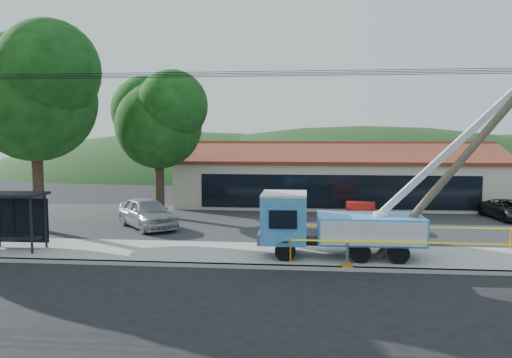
{
  "coord_description": "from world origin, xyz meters",
  "views": [
    {
      "loc": [
        1.88,
        -16.6,
        5.11
      ],
      "look_at": [
        -0.28,
        5.0,
        3.19
      ],
      "focal_mm": 35.0,
      "sensor_mm": 36.0,
      "label": 1
    }
  ],
  "objects_px": {
    "utility_truck": "(337,222)",
    "bus_shelter": "(16,208)",
    "car_silver": "(147,230)",
    "car_dark": "(508,221)",
    "car_red": "(360,231)",
    "leaning_pole": "(467,154)"
  },
  "relations": [
    {
      "from": "utility_truck",
      "to": "bus_shelter",
      "type": "distance_m",
      "value": 13.81
    },
    {
      "from": "bus_shelter",
      "to": "car_silver",
      "type": "bearing_deg",
      "value": 54.45
    },
    {
      "from": "utility_truck",
      "to": "bus_shelter",
      "type": "bearing_deg",
      "value": -179.7
    },
    {
      "from": "car_silver",
      "to": "car_dark",
      "type": "bearing_deg",
      "value": -26.73
    },
    {
      "from": "utility_truck",
      "to": "car_dark",
      "type": "relative_size",
      "value": 2.66
    },
    {
      "from": "bus_shelter",
      "to": "car_red",
      "type": "distance_m",
      "value": 16.78
    },
    {
      "from": "utility_truck",
      "to": "car_silver",
      "type": "height_order",
      "value": "utility_truck"
    },
    {
      "from": "bus_shelter",
      "to": "car_silver",
      "type": "distance_m",
      "value": 7.21
    },
    {
      "from": "bus_shelter",
      "to": "car_dark",
      "type": "relative_size",
      "value": 0.62
    },
    {
      "from": "car_red",
      "to": "car_silver",
      "type": "bearing_deg",
      "value": -170.65
    },
    {
      "from": "car_red",
      "to": "car_dark",
      "type": "xyz_separation_m",
      "value": [
        9.13,
        4.1,
        0.0
      ]
    },
    {
      "from": "leaning_pole",
      "to": "car_red",
      "type": "relative_size",
      "value": 1.81
    },
    {
      "from": "car_silver",
      "to": "leaning_pole",
      "type": "bearing_deg",
      "value": -60.9
    },
    {
      "from": "leaning_pole",
      "to": "car_dark",
      "type": "xyz_separation_m",
      "value": [
        5.77,
        10.48,
        -4.37
      ]
    },
    {
      "from": "car_red",
      "to": "bus_shelter",
      "type": "bearing_deg",
      "value": -151.5
    },
    {
      "from": "leaning_pole",
      "to": "car_silver",
      "type": "distance_m",
      "value": 16.47
    },
    {
      "from": "leaning_pole",
      "to": "bus_shelter",
      "type": "xyz_separation_m",
      "value": [
        -18.77,
        0.04,
        -2.4
      ]
    },
    {
      "from": "car_silver",
      "to": "car_red",
      "type": "height_order",
      "value": "car_silver"
    },
    {
      "from": "utility_truck",
      "to": "car_red",
      "type": "bearing_deg",
      "value": 75.61
    },
    {
      "from": "leaning_pole",
      "to": "bus_shelter",
      "type": "distance_m",
      "value": 18.92
    },
    {
      "from": "leaning_pole",
      "to": "car_red",
      "type": "xyz_separation_m",
      "value": [
        -3.36,
        6.38,
        -4.37
      ]
    },
    {
      "from": "bus_shelter",
      "to": "car_red",
      "type": "bearing_deg",
      "value": 21.63
    }
  ]
}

